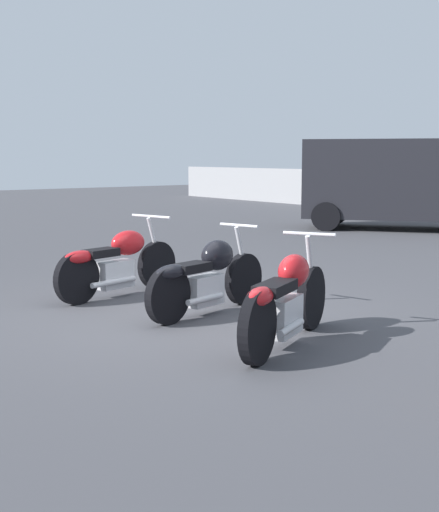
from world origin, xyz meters
TOP-DOWN VIEW (x-y plane):
  - ground_plane at (0.00, 0.00)m, footprint 60.00×60.00m
  - motorcycle_slot_0 at (-1.50, -0.03)m, footprint 0.79×2.01m
  - motorcycle_slot_1 at (0.04, 0.27)m, footprint 0.72×1.94m
  - motorcycle_slot_2 at (1.62, 0.06)m, footprint 1.07×1.92m
  - parked_van at (-4.78, 9.64)m, footprint 4.77×4.25m

SIDE VIEW (x-z plane):
  - ground_plane at x=0.00m, z-range 0.00..0.00m
  - motorcycle_slot_1 at x=0.04m, z-range -0.06..0.93m
  - motorcycle_slot_0 at x=-1.50m, z-range -0.07..0.95m
  - motorcycle_slot_2 at x=1.62m, z-range -0.07..0.96m
  - parked_van at x=-4.78m, z-range 0.12..2.31m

